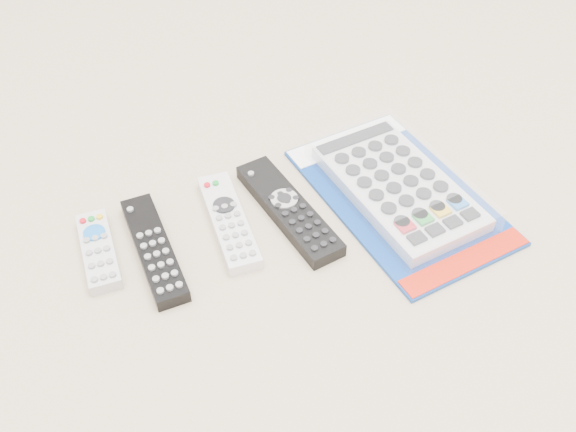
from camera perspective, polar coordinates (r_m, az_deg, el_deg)
name	(u,v)px	position (r m, az deg, el deg)	size (l,w,h in m)	color
remote_small_grey	(98,250)	(0.86, -16.50, -2.95)	(0.05, 0.14, 0.02)	#AEAEB0
remote_slim_black	(154,249)	(0.84, -11.82, -2.90)	(0.05, 0.19, 0.02)	black
remote_silver_dvd	(229,221)	(0.86, -5.29, -0.45)	(0.06, 0.18, 0.02)	silver
remote_large_black	(289,209)	(0.87, 0.07, 0.59)	(0.07, 0.21, 0.02)	black
jumbo_remote_packaged	(398,185)	(0.91, 9.79, 2.69)	(0.21, 0.33, 0.04)	navy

